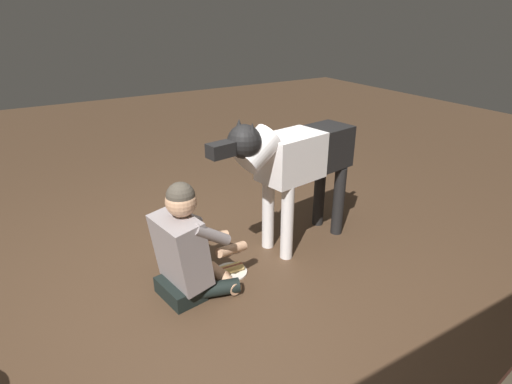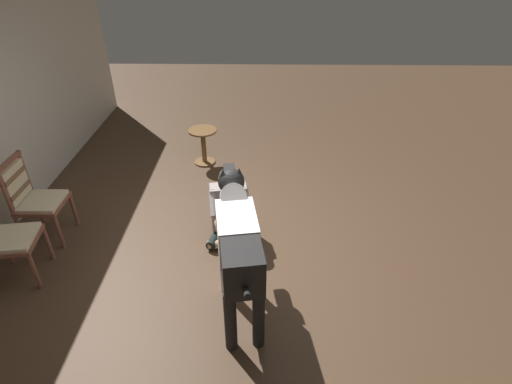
% 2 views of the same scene
% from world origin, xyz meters
% --- Properties ---
extents(ground_plane, '(14.66, 14.66, 0.00)m').
position_xyz_m(ground_plane, '(0.00, 0.00, 0.00)').
color(ground_plane, '#483222').
extents(dining_chair_right_of_pair, '(0.47, 0.47, 0.98)m').
position_xyz_m(dining_chair_right_of_pair, '(0.14, 2.26, 0.54)').
color(dining_chair_right_of_pair, brown).
rests_on(dining_chair_right_of_pair, ground).
extents(person_sitting_on_floor, '(0.67, 0.57, 0.86)m').
position_xyz_m(person_sitting_on_floor, '(0.18, 0.13, 0.35)').
color(person_sitting_on_floor, black).
rests_on(person_sitting_on_floor, ground).
extents(large_dog, '(1.54, 0.45, 1.18)m').
position_xyz_m(large_dog, '(-0.84, -0.03, 0.77)').
color(large_dog, white).
rests_on(large_dog, ground).
extents(hot_dog_on_plate, '(0.25, 0.25, 0.06)m').
position_xyz_m(hot_dog_on_plate, '(-0.18, 0.08, 0.02)').
color(hot_dog_on_plate, silver).
rests_on(hot_dog_on_plate, ground).
extents(round_side_table, '(0.41, 0.41, 0.54)m').
position_xyz_m(round_side_table, '(1.91, 0.65, 0.32)').
color(round_side_table, brown).
rests_on(round_side_table, ground).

